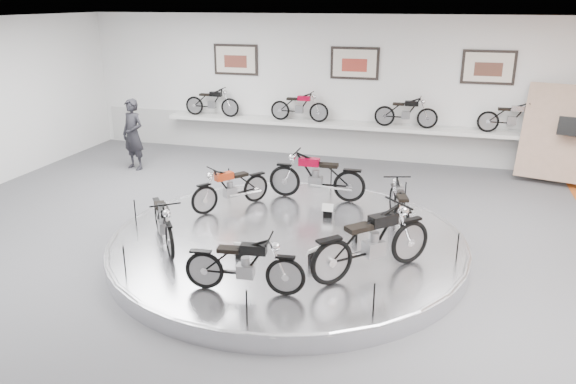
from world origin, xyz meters
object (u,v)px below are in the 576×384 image
(bike_c, at_px, (231,187))
(display_platform, at_px, (288,244))
(bike_a, at_px, (399,205))
(visitor, at_px, (133,134))
(bike_d, at_px, (163,221))
(shelf, at_px, (351,126))
(bike_e, at_px, (244,264))
(bike_b, at_px, (317,176))
(bike_f, at_px, (373,241))

(bike_c, bearing_deg, display_platform, 91.28)
(bike_a, height_order, visitor, visitor)
(bike_d, bearing_deg, shelf, 127.59)
(bike_d, distance_m, bike_e, 2.27)
(bike_b, bearing_deg, visitor, -19.51)
(bike_e, height_order, bike_f, bike_f)
(display_platform, height_order, bike_b, bike_b)
(bike_b, relative_size, bike_c, 1.16)
(bike_d, bearing_deg, bike_b, 109.21)
(display_platform, height_order, visitor, visitor)
(bike_b, xyz_separation_m, bike_f, (1.63, -3.13, 0.03))
(bike_a, bearing_deg, bike_f, 157.71)
(display_platform, bearing_deg, shelf, 90.00)
(shelf, distance_m, bike_c, 5.52)
(shelf, bearing_deg, bike_d, -105.07)
(shelf, height_order, visitor, visitor)
(display_platform, height_order, bike_a, bike_a)
(bike_f, height_order, visitor, visitor)
(bike_a, bearing_deg, bike_d, 100.61)
(bike_c, relative_size, bike_f, 0.81)
(bike_d, bearing_deg, bike_f, 51.26)
(visitor, bearing_deg, bike_b, -1.34)
(bike_a, relative_size, visitor, 0.80)
(bike_f, xyz_separation_m, visitor, (-7.11, 4.98, 0.09))
(display_platform, bearing_deg, bike_b, 89.09)
(bike_d, xyz_separation_m, visitor, (-3.47, 4.89, 0.21))
(visitor, bearing_deg, bike_e, -31.04)
(display_platform, height_order, bike_e, bike_e)
(bike_b, distance_m, bike_d, 3.64)
(bike_b, bearing_deg, shelf, -90.38)
(visitor, bearing_deg, bike_d, -37.29)
(bike_b, bearing_deg, display_platform, 88.26)
(bike_c, xyz_separation_m, bike_e, (1.49, -3.23, -0.00))
(display_platform, bearing_deg, visitor, 143.99)
(bike_b, xyz_separation_m, bike_c, (-1.56, -1.01, -0.07))
(shelf, height_order, bike_e, bike_e)
(bike_b, bearing_deg, bike_e, 88.15)
(bike_a, relative_size, bike_d, 1.01)
(display_platform, distance_m, visitor, 6.78)
(bike_a, xyz_separation_m, bike_e, (-1.92, -3.13, 0.00))
(display_platform, distance_m, bike_e, 2.21)
(bike_c, bearing_deg, bike_a, 125.43)
(bike_e, distance_m, visitor, 8.14)
(display_platform, relative_size, bike_c, 4.17)
(bike_e, xyz_separation_m, bike_f, (1.70, 1.10, 0.11))
(bike_c, bearing_deg, shelf, -159.06)
(shelf, distance_m, bike_d, 7.60)
(bike_c, xyz_separation_m, bike_f, (3.19, -2.12, 0.10))
(bike_a, xyz_separation_m, bike_c, (-3.41, 0.09, 0.01))
(bike_f, bearing_deg, display_platform, 103.27)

